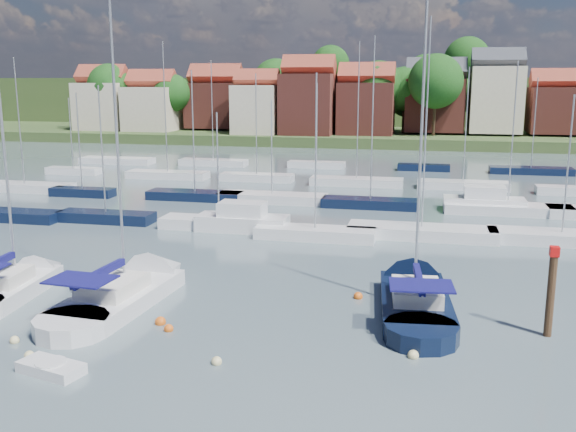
# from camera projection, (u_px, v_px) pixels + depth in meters

# --- Properties ---
(ground) EXTENTS (260.00, 260.00, 0.00)m
(ground) POSITION_uv_depth(u_px,v_px,m) (345.00, 191.00, 67.52)
(ground) COLOR #415259
(ground) RESTS_ON ground
(sailboat_left) EXTENTS (3.64, 10.39, 13.90)m
(sailboat_left) POSITION_uv_depth(u_px,v_px,m) (23.00, 283.00, 35.47)
(sailboat_left) COLOR silver
(sailboat_left) RESTS_ON ground
(sailboat_centre) EXTENTS (4.30, 13.26, 17.67)m
(sailboat_centre) POSITION_uv_depth(u_px,v_px,m) (137.00, 288.00, 34.69)
(sailboat_centre) COLOR silver
(sailboat_centre) RESTS_ON ground
(sailboat_navy) EXTENTS (4.48, 12.88, 17.45)m
(sailboat_navy) POSITION_uv_depth(u_px,v_px,m) (413.00, 294.00, 33.80)
(sailboat_navy) COLOR black
(sailboat_navy) RESTS_ON ground
(tender) EXTENTS (2.88, 1.85, 0.58)m
(tender) POSITION_uv_depth(u_px,v_px,m) (51.00, 368.00, 25.33)
(tender) COLOR silver
(tender) RESTS_ON ground
(timber_piling) EXTENTS (0.40, 0.40, 6.44)m
(timber_piling) POSITION_uv_depth(u_px,v_px,m) (549.00, 312.00, 28.85)
(timber_piling) COLOR #4C331E
(timber_piling) RESTS_ON ground
(buoy_b) EXTENTS (0.43, 0.43, 0.43)m
(buoy_b) POSITION_uv_depth(u_px,v_px,m) (15.00, 343.00, 28.33)
(buoy_b) COLOR beige
(buoy_b) RESTS_ON ground
(buoy_c) EXTENTS (0.44, 0.44, 0.44)m
(buoy_c) POSITION_uv_depth(u_px,v_px,m) (169.00, 331.00, 29.67)
(buoy_c) COLOR #D85914
(buoy_c) RESTS_ON ground
(buoy_d) EXTENTS (0.44, 0.44, 0.44)m
(buoy_d) POSITION_uv_depth(u_px,v_px,m) (217.00, 364.00, 26.20)
(buoy_d) COLOR beige
(buoy_d) RESTS_ON ground
(buoy_e) EXTENTS (0.49, 0.49, 0.49)m
(buoy_e) POSITION_uv_depth(u_px,v_px,m) (358.00, 298.00, 34.11)
(buoy_e) COLOR #D85914
(buoy_e) RESTS_ON ground
(buoy_f) EXTENTS (0.47, 0.47, 0.47)m
(buoy_f) POSITION_uv_depth(u_px,v_px,m) (413.00, 358.00, 26.80)
(buoy_f) COLOR beige
(buoy_f) RESTS_ON ground
(buoy_g) EXTENTS (0.42, 0.42, 0.42)m
(buoy_g) POSITION_uv_depth(u_px,v_px,m) (30.00, 358.00, 26.78)
(buoy_g) COLOR beige
(buoy_g) RESTS_ON ground
(buoy_h) EXTENTS (0.53, 0.53, 0.53)m
(buoy_h) POSITION_uv_depth(u_px,v_px,m) (160.00, 324.00, 30.50)
(buoy_h) COLOR #D85914
(buoy_h) RESTS_ON ground
(marina_field) EXTENTS (79.62, 41.41, 15.93)m
(marina_field) POSITION_uv_depth(u_px,v_px,m) (358.00, 195.00, 62.39)
(marina_field) COLOR silver
(marina_field) RESTS_ON ground
(far_shore_town) EXTENTS (212.46, 90.00, 22.27)m
(far_shore_town) POSITION_uv_depth(u_px,v_px,m) (405.00, 109.00, 154.62)
(far_shore_town) COLOR #425329
(far_shore_town) RESTS_ON ground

